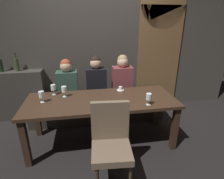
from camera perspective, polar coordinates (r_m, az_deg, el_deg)
ground at (r=3.04m, az=-3.10°, el=-15.91°), size 9.00×9.00×0.00m
back_wall_tiled at (r=3.65m, az=-5.88°, el=15.90°), size 6.00×0.12×3.00m
arched_door at (r=3.93m, az=14.92°, el=13.71°), size 0.90×0.05×2.55m
back_counter at (r=3.93m, az=-28.22°, el=-1.62°), size 1.10×0.28×0.95m
dining_table at (r=2.70m, az=-3.38°, el=-4.80°), size 2.20×0.84×0.74m
banquette_bench at (r=3.51m, az=-4.50°, el=-6.05°), size 2.50×0.44×0.45m
chair_near_side at (r=2.14m, az=-0.37°, el=-15.45°), size 0.47×0.47×0.98m
diner_redhead at (r=3.32m, az=-13.97°, el=2.55°), size 0.36×0.24×0.76m
diner_bearded at (r=3.30m, az=-5.04°, el=3.33°), size 0.36×0.24×0.79m
diner_far_end at (r=3.34m, az=3.28°, el=3.72°), size 0.36×0.24×0.81m
wine_bottle_dark_red at (r=3.83m, az=-31.79°, el=6.56°), size 0.08×0.08×0.33m
wine_bottle_pale_label at (r=3.75m, az=-27.90°, el=7.02°), size 0.08×0.08×0.33m
wine_glass_far_left at (r=2.70m, az=-21.42°, el=-1.51°), size 0.08×0.08×0.16m
wine_glass_far_right at (r=2.50m, az=11.56°, el=-2.37°), size 0.08×0.08×0.16m
wine_glass_end_left at (r=2.92m, az=-18.07°, el=0.50°), size 0.08×0.08×0.16m
wine_glass_center_front at (r=2.79m, az=-14.93°, el=0.01°), size 0.08×0.08×0.16m
espresso_cup at (r=2.98m, az=2.68°, el=0.23°), size 0.12×0.12×0.06m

